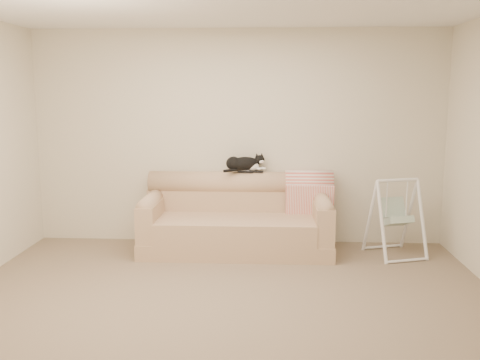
# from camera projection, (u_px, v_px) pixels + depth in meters

# --- Properties ---
(ground_plane) EXTENTS (5.00, 5.00, 0.00)m
(ground_plane) POSITION_uv_depth(u_px,v_px,m) (226.00, 302.00, 4.77)
(ground_plane) COLOR #6C5E4C
(ground_plane) RESTS_ON ground
(room_shell) EXTENTS (5.04, 4.04, 2.60)m
(room_shell) POSITION_uv_depth(u_px,v_px,m) (225.00, 131.00, 4.51)
(room_shell) COLOR beige
(room_shell) RESTS_ON ground
(sofa) EXTENTS (2.20, 0.93, 0.90)m
(sofa) POSITION_uv_depth(u_px,v_px,m) (237.00, 221.00, 6.30)
(sofa) COLOR tan
(sofa) RESTS_ON ground
(remote_a) EXTENTS (0.18, 0.06, 0.03)m
(remote_a) POSITION_uv_depth(u_px,v_px,m) (245.00, 171.00, 6.41)
(remote_a) COLOR black
(remote_a) RESTS_ON sofa
(remote_b) EXTENTS (0.18, 0.07, 0.02)m
(remote_b) POSITION_uv_depth(u_px,v_px,m) (256.00, 171.00, 6.42)
(remote_b) COLOR black
(remote_b) RESTS_ON sofa
(tuxedo_cat) EXTENTS (0.52, 0.38, 0.22)m
(tuxedo_cat) POSITION_uv_depth(u_px,v_px,m) (244.00, 164.00, 6.42)
(tuxedo_cat) COLOR black
(tuxedo_cat) RESTS_ON sofa
(throw_blanket) EXTENTS (0.57, 0.38, 0.58)m
(throw_blanket) POSITION_uv_depth(u_px,v_px,m) (309.00, 187.00, 6.42)
(throw_blanket) COLOR #D55548
(throw_blanket) RESTS_ON sofa
(baby_swing) EXTENTS (0.69, 0.72, 0.90)m
(baby_swing) POSITION_uv_depth(u_px,v_px,m) (396.00, 217.00, 6.08)
(baby_swing) COLOR white
(baby_swing) RESTS_ON ground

